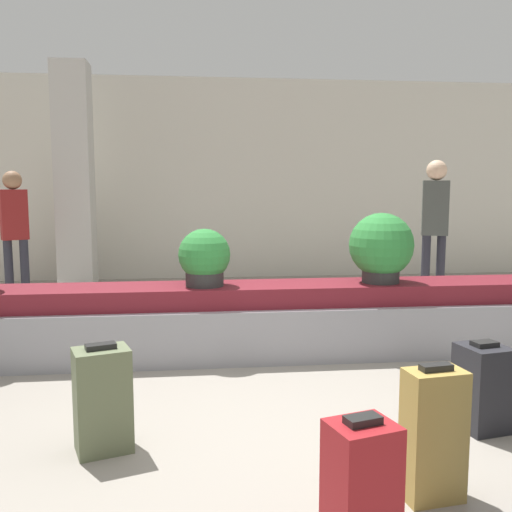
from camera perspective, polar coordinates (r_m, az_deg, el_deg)
name	(u,v)px	position (r m, az deg, el deg)	size (l,w,h in m)	color
ground_plane	(284,428)	(3.72, 2.80, -16.77)	(18.00, 18.00, 0.00)	gray
back_wall	(226,179)	(9.32, -3.05, 7.67)	(18.00, 0.06, 3.20)	beige
carousel	(256,322)	(5.08, 0.00, -6.58)	(7.10, 0.70, 0.64)	gray
pillar	(75,178)	(8.53, -17.68, 7.41)	(0.49, 0.49, 3.20)	beige
suitcase_1	(482,387)	(3.86, 21.70, -12.09)	(0.31, 0.32, 0.56)	#232328
suitcase_3	(361,500)	(2.40, 10.45, -22.85)	(0.30, 0.27, 0.64)	maroon
suitcase_4	(103,400)	(3.43, -15.09, -13.69)	(0.36, 0.31, 0.63)	#5B6647
suitcase_5	(433,435)	(2.97, 17.32, -16.69)	(0.30, 0.21, 0.67)	#A3843D
potted_plant_0	(381,248)	(5.19, 12.42, 0.82)	(0.57, 0.57, 0.62)	#2D2D2D
potted_plant_2	(204,258)	(4.91, -5.18, -0.21)	(0.45, 0.45, 0.50)	#2D2D2D
traveler_0	(435,217)	(7.58, 17.46, 3.75)	(0.36, 0.28, 1.82)	#282833
traveler_1	(14,224)	(7.94, -23.00, 2.96)	(0.37, 0.30, 1.69)	#282833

